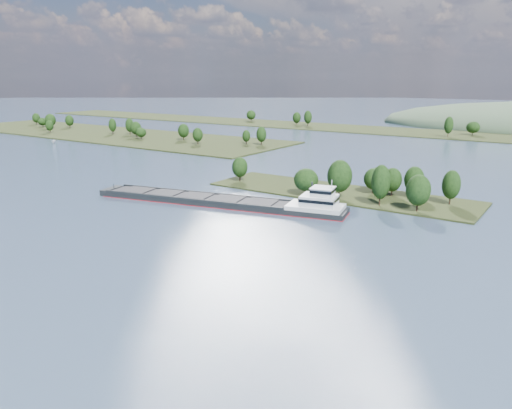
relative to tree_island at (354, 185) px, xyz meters
The scene contains 6 objects.
ground 58.96m from the tree_island, 96.10° to the right, with size 1800.00×1800.00×0.00m, color #394B63.
tree_island is the anchor object (origin of this frame).
left_bank 248.76m from the tree_island, 160.84° to the left, with size 300.00×80.00×13.69m.
back_shoreline 221.37m from the tree_island, 89.77° to the left, with size 900.00×60.00×15.55m.
cargo_barge 45.09m from the tree_island, 129.23° to the right, with size 90.08×29.79×12.16m.
motorboat 222.04m from the tree_island, behind, with size 2.36×6.27×2.42m, color silver.
Camera 1 is at (75.38, 12.67, 42.63)m, focal length 35.00 mm.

